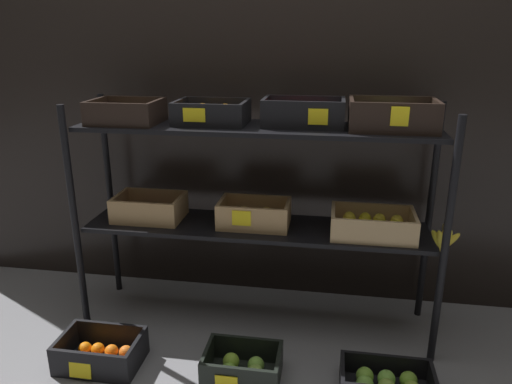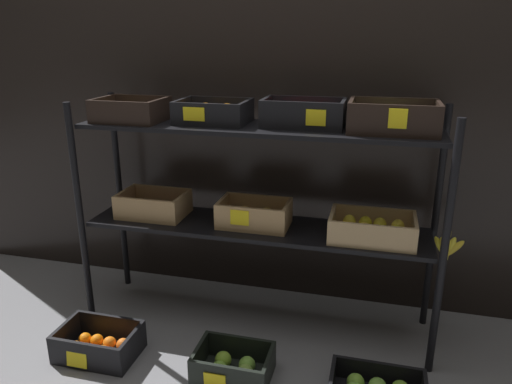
{
  "view_description": "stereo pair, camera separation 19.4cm",
  "coord_description": "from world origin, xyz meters",
  "px_view_note": "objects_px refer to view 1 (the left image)",
  "views": [
    {
      "loc": [
        0.34,
        -2.11,
        1.39
      ],
      "look_at": [
        0.0,
        0.0,
        0.68
      ],
      "focal_mm": 34.07,
      "sensor_mm": 36.0,
      "label": 1
    },
    {
      "loc": [
        0.53,
        -2.07,
        1.39
      ],
      "look_at": [
        0.0,
        0.0,
        0.68
      ],
      "focal_mm": 34.07,
      "sensor_mm": 36.0,
      "label": 2
    }
  ],
  "objects_px": {
    "crate_ground_tangerine": "(101,354)",
    "crate_ground_apple_green": "(242,368)",
    "display_rack": "(266,172)",
    "crate_ground_center_apple_green": "(387,384)"
  },
  "relations": [
    {
      "from": "crate_ground_center_apple_green",
      "to": "display_rack",
      "type": "bearing_deg",
      "value": 142.02
    },
    {
      "from": "display_rack",
      "to": "crate_ground_tangerine",
      "type": "relative_size",
      "value": 5.04
    },
    {
      "from": "display_rack",
      "to": "crate_ground_tangerine",
      "type": "xyz_separation_m",
      "value": [
        -0.66,
        -0.45,
        -0.73
      ]
    },
    {
      "from": "crate_ground_apple_green",
      "to": "crate_ground_center_apple_green",
      "type": "height_order",
      "value": "crate_ground_apple_green"
    },
    {
      "from": "crate_ground_tangerine",
      "to": "crate_ground_center_apple_green",
      "type": "bearing_deg",
      "value": 0.52
    },
    {
      "from": "display_rack",
      "to": "crate_ground_apple_green",
      "type": "bearing_deg",
      "value": -94.39
    },
    {
      "from": "display_rack",
      "to": "crate_ground_center_apple_green",
      "type": "bearing_deg",
      "value": -37.98
    },
    {
      "from": "crate_ground_tangerine",
      "to": "crate_ground_apple_green",
      "type": "relative_size",
      "value": 1.1
    },
    {
      "from": "crate_ground_tangerine",
      "to": "crate_ground_center_apple_green",
      "type": "relative_size",
      "value": 0.94
    },
    {
      "from": "crate_ground_tangerine",
      "to": "crate_ground_center_apple_green",
      "type": "distance_m",
      "value": 1.22
    }
  ]
}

